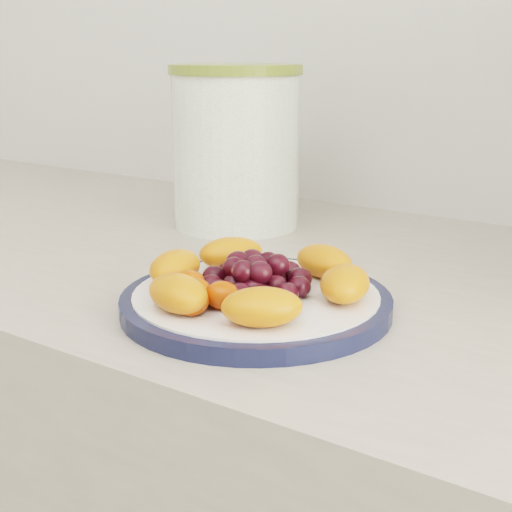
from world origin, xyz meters
The scene contains 5 objects.
plate_rim centered at (-0.12, 1.06, 0.91)m, with size 0.24×0.24×0.01m, color #131936.
plate_face centered at (-0.12, 1.06, 0.91)m, with size 0.21×0.21×0.02m, color white.
canister centered at (-0.32, 1.30, 1.00)m, with size 0.16×0.16×0.19m, color #497125.
canister_lid centered at (-0.32, 1.30, 1.10)m, with size 0.17×0.17×0.01m, color olive.
fruit_plate centered at (-0.12, 1.05, 0.93)m, with size 0.20×0.20×0.03m.
Camera 1 is at (0.21, 0.57, 1.12)m, focal length 50.00 mm.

